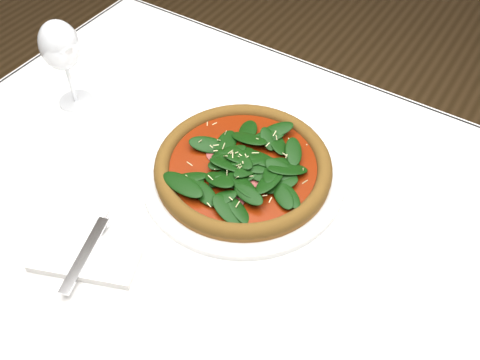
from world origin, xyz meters
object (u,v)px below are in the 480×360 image
Objects in this scene: plate at (243,172)px; napkin at (86,258)px; pizza at (243,164)px; wine_glass at (60,47)px.

napkin is at bearing -111.32° from plate.
plate reaches higher than napkin.
wine_glass is (-0.38, -0.01, 0.10)m from pizza.
pizza is 2.22× the size of napkin.
pizza is at bearing 1.97° from wine_glass.
wine_glass reaches higher than napkin.
pizza is 1.99× the size of wine_glass.
pizza is 0.39m from wine_glass.
napkin is at bearing -111.32° from pizza.
plate is 0.98× the size of pizza.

